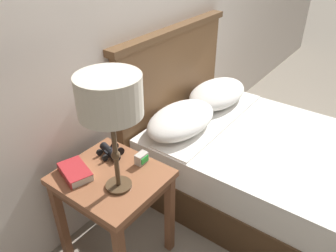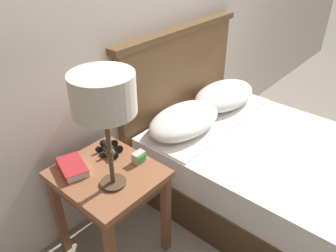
% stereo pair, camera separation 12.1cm
% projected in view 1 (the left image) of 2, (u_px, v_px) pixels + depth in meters
% --- Properties ---
extents(ground_plane, '(20.00, 20.00, 0.00)m').
position_uv_depth(ground_plane, '(251.00, 235.00, 2.10)').
color(ground_plane, gray).
rests_on(ground_plane, ground).
extents(wall_back, '(8.00, 0.06, 2.60)m').
position_uv_depth(wall_back, '(127.00, 6.00, 1.91)').
color(wall_back, silver).
rests_on(wall_back, ground_plane).
extents(nightstand, '(0.47, 0.53, 0.60)m').
position_uv_depth(nightstand, '(112.00, 188.00, 1.74)').
color(nightstand, brown).
rests_on(nightstand, ground_plane).
extents(bed, '(1.24, 1.82, 1.11)m').
position_uv_depth(bed, '(266.00, 165.00, 2.25)').
color(bed, '#4E3520').
rests_on(bed, ground_plane).
extents(table_lamp, '(0.28, 0.28, 0.59)m').
position_uv_depth(table_lamp, '(110.00, 99.00, 1.36)').
color(table_lamp, '#4C3823').
rests_on(table_lamp, nightstand).
extents(book_on_nightstand, '(0.18, 0.22, 0.04)m').
position_uv_depth(book_on_nightstand, '(75.00, 172.00, 1.68)').
color(book_on_nightstand, silver).
rests_on(book_on_nightstand, nightstand).
extents(binoculars_pair, '(0.15, 0.16, 0.05)m').
position_uv_depth(binoculars_pair, '(110.00, 152.00, 1.82)').
color(binoculars_pair, black).
rests_on(binoculars_pair, nightstand).
extents(alarm_clock, '(0.07, 0.05, 0.06)m').
position_uv_depth(alarm_clock, '(142.00, 158.00, 1.76)').
color(alarm_clock, '#B7B2A8').
rests_on(alarm_clock, nightstand).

